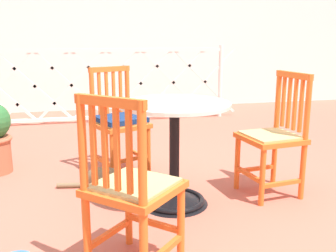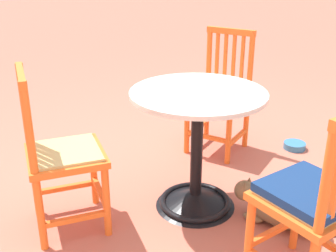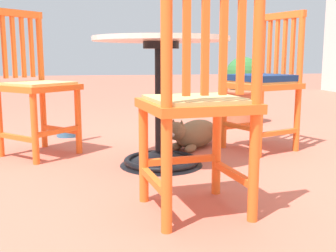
{
  "view_description": "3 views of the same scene",
  "coord_description": "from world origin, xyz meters",
  "px_view_note": "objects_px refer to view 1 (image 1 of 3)",
  "views": [
    {
      "loc": [
        -0.7,
        -2.4,
        1.17
      ],
      "look_at": [
        -0.09,
        0.25,
        0.54
      ],
      "focal_mm": 41.83,
      "sensor_mm": 36.0,
      "label": 1
    },
    {
      "loc": [
        0.59,
        2.25,
        1.45
      ],
      "look_at": [
        0.06,
        -0.01,
        0.48
      ],
      "focal_mm": 45.43,
      "sensor_mm": 36.0,
      "label": 2
    },
    {
      "loc": [
        2.23,
        -0.24,
        0.62
      ],
      "look_at": [
        -0.24,
        0.2,
        0.2
      ],
      "focal_mm": 44.22,
      "sensor_mm": 36.0,
      "label": 3
    }
  ],
  "objects_px": {
    "orange_chair_by_planter": "(274,138)",
    "cafe_table": "(174,165)",
    "orange_chair_near_fence": "(131,190)",
    "tabby_cat": "(113,181)",
    "orange_chair_at_corner": "(119,123)"
  },
  "relations": [
    {
      "from": "orange_chair_by_planter",
      "to": "cafe_table",
      "type": "bearing_deg",
      "value": -178.16
    },
    {
      "from": "orange_chair_near_fence",
      "to": "tabby_cat",
      "type": "xyz_separation_m",
      "value": [
        -0.0,
        1.03,
        -0.34
      ]
    },
    {
      "from": "tabby_cat",
      "to": "orange_chair_at_corner",
      "type": "bearing_deg",
      "value": 76.96
    },
    {
      "from": "orange_chair_by_planter",
      "to": "tabby_cat",
      "type": "relative_size",
      "value": 1.42
    },
    {
      "from": "orange_chair_by_planter",
      "to": "orange_chair_at_corner",
      "type": "bearing_deg",
      "value": 146.21
    },
    {
      "from": "cafe_table",
      "to": "orange_chair_near_fence",
      "type": "height_order",
      "value": "orange_chair_near_fence"
    },
    {
      "from": "orange_chair_near_fence",
      "to": "cafe_table",
      "type": "bearing_deg",
      "value": 61.49
    },
    {
      "from": "cafe_table",
      "to": "orange_chair_near_fence",
      "type": "distance_m",
      "value": 0.86
    },
    {
      "from": "orange_chair_near_fence",
      "to": "orange_chair_by_planter",
      "type": "bearing_deg",
      "value": 33.28
    },
    {
      "from": "orange_chair_by_planter",
      "to": "orange_chair_near_fence",
      "type": "distance_m",
      "value": 1.39
    },
    {
      "from": "cafe_table",
      "to": "orange_chair_at_corner",
      "type": "bearing_deg",
      "value": 112.28
    },
    {
      "from": "cafe_table",
      "to": "orange_chair_near_fence",
      "type": "xyz_separation_m",
      "value": [
        -0.4,
        -0.74,
        0.15
      ]
    },
    {
      "from": "orange_chair_by_planter",
      "to": "orange_chair_near_fence",
      "type": "relative_size",
      "value": 1.0
    },
    {
      "from": "orange_chair_at_corner",
      "to": "orange_chair_near_fence",
      "type": "relative_size",
      "value": 1.0
    },
    {
      "from": "orange_chair_at_corner",
      "to": "tabby_cat",
      "type": "bearing_deg",
      "value": -103.04
    }
  ]
}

